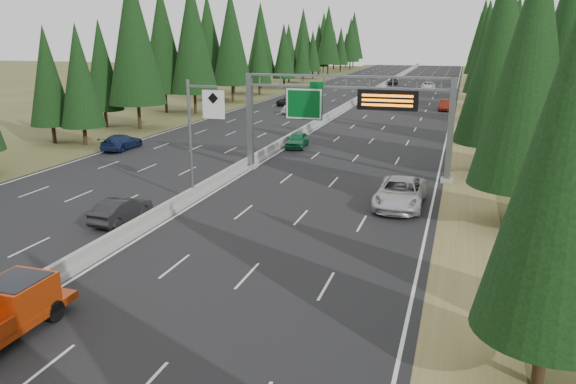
# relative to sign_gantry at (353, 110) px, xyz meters

# --- Properties ---
(road) EXTENTS (32.00, 260.00, 0.08)m
(road) POSITION_rel_sign_gantry_xyz_m (-8.92, 45.12, -5.23)
(road) COLOR black
(road) RESTS_ON ground
(shoulder_right) EXTENTS (3.60, 260.00, 0.06)m
(shoulder_right) POSITION_rel_sign_gantry_xyz_m (8.88, 45.12, -5.24)
(shoulder_right) COLOR olive
(shoulder_right) RESTS_ON ground
(shoulder_left) EXTENTS (3.60, 260.00, 0.06)m
(shoulder_left) POSITION_rel_sign_gantry_xyz_m (-26.72, 45.12, -5.24)
(shoulder_left) COLOR #444821
(shoulder_left) RESTS_ON ground
(median_barrier) EXTENTS (0.70, 260.00, 0.85)m
(median_barrier) POSITION_rel_sign_gantry_xyz_m (-8.92, 45.12, -4.85)
(median_barrier) COLOR gray
(median_barrier) RESTS_ON road
(sign_gantry) EXTENTS (16.75, 0.98, 7.80)m
(sign_gantry) POSITION_rel_sign_gantry_xyz_m (0.00, 0.00, 0.00)
(sign_gantry) COLOR slate
(sign_gantry) RESTS_ON road
(hov_sign_pole) EXTENTS (2.80, 0.50, 8.00)m
(hov_sign_pole) POSITION_rel_sign_gantry_xyz_m (-8.33, -9.92, -0.54)
(hov_sign_pole) COLOR slate
(hov_sign_pole) RESTS_ON road
(tree_row_right) EXTENTS (11.78, 243.55, 18.87)m
(tree_row_right) POSITION_rel_sign_gantry_xyz_m (13.43, 45.84, 4.02)
(tree_row_right) COLOR black
(tree_row_right) RESTS_ON ground
(tree_row_left) EXTENTS (11.98, 240.63, 18.95)m
(tree_row_left) POSITION_rel_sign_gantry_xyz_m (-31.15, 39.56, 4.26)
(tree_row_left) COLOR black
(tree_row_left) RESTS_ON ground
(silver_minivan) EXTENTS (3.08, 6.51, 1.80)m
(silver_minivan) POSITION_rel_sign_gantry_xyz_m (4.58, -7.20, -4.29)
(silver_minivan) COLOR #BBBBC0
(silver_minivan) RESTS_ON road
(red_pickup) EXTENTS (2.14, 6.00, 1.95)m
(red_pickup) POSITION_rel_sign_gantry_xyz_m (-7.42, -27.84, -4.11)
(red_pickup) COLOR black
(red_pickup) RESTS_ON road
(car_ahead_green) EXTENTS (2.08, 4.52, 1.50)m
(car_ahead_green) POSITION_rel_sign_gantry_xyz_m (-7.42, 9.97, -4.44)
(car_ahead_green) COLOR #17653B
(car_ahead_green) RESTS_ON road
(car_ahead_dkred) EXTENTS (1.94, 4.91, 1.59)m
(car_ahead_dkred) POSITION_rel_sign_gantry_xyz_m (5.58, 43.91, -4.39)
(car_ahead_dkred) COLOR maroon
(car_ahead_dkred) RESTS_ON road
(car_ahead_dkgrey) EXTENTS (2.20, 4.86, 1.38)m
(car_ahead_dkgrey) POSITION_rel_sign_gantry_xyz_m (0.21, 47.51, -4.50)
(car_ahead_dkgrey) COLOR black
(car_ahead_dkgrey) RESTS_ON road
(car_ahead_white) EXTENTS (2.84, 5.88, 1.61)m
(car_ahead_white) POSITION_rel_sign_gantry_xyz_m (1.00, 76.31, -4.38)
(car_ahead_white) COLOR silver
(car_ahead_white) RESTS_ON road
(car_ahead_far) EXTENTS (1.92, 4.63, 1.57)m
(car_ahead_far) POSITION_rel_sign_gantry_xyz_m (-7.42, 87.15, -4.40)
(car_ahead_far) COLOR black
(car_ahead_far) RESTS_ON road
(car_onc_near) EXTENTS (1.79, 4.46, 1.44)m
(car_onc_near) POSITION_rel_sign_gantry_xyz_m (-10.94, -15.26, -4.47)
(car_onc_near) COLOR black
(car_onc_near) RESTS_ON road
(car_onc_blue) EXTENTS (2.16, 5.17, 1.49)m
(car_onc_blue) POSITION_rel_sign_gantry_xyz_m (-23.42, 3.85, -4.44)
(car_onc_blue) COLOR #15234C
(car_onc_blue) RESTS_ON road
(car_onc_white) EXTENTS (1.97, 4.37, 1.46)m
(car_onc_white) POSITION_rel_sign_gantry_xyz_m (-15.32, 33.83, -4.46)
(car_onc_white) COLOR silver
(car_onc_white) RESTS_ON road
(car_onc_far) EXTENTS (2.58, 4.93, 1.32)m
(car_onc_far) POSITION_rel_sign_gantry_xyz_m (-18.61, 42.82, -4.53)
(car_onc_far) COLOR black
(car_onc_far) RESTS_ON road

